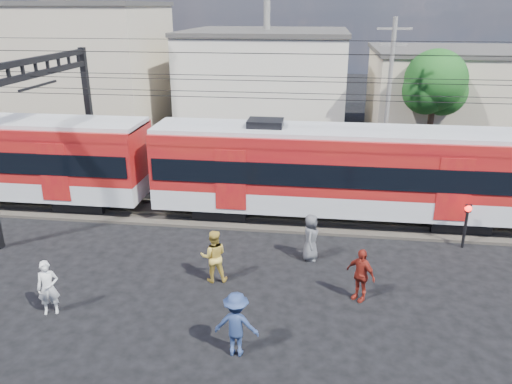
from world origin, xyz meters
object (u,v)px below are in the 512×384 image
pedestrian_a (48,288)px  pedestrian_c (236,324)px  crossing_signal (467,218)px  commuter_train (344,169)px

pedestrian_a → pedestrian_c: (6.06, -1.16, 0.05)m
pedestrian_c → crossing_signal: pedestrian_c is taller
commuter_train → pedestrian_a: (-9.14, -8.44, -1.51)m
commuter_train → pedestrian_a: bearing=-137.3°
pedestrian_c → commuter_train: bearing=-105.5°
pedestrian_a → crossing_signal: size_ratio=0.97×
commuter_train → crossing_signal: (4.73, -2.05, -1.12)m
pedestrian_c → crossing_signal: 10.87m
pedestrian_c → crossing_signal: size_ratio=1.03×
pedestrian_a → pedestrian_c: 6.17m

